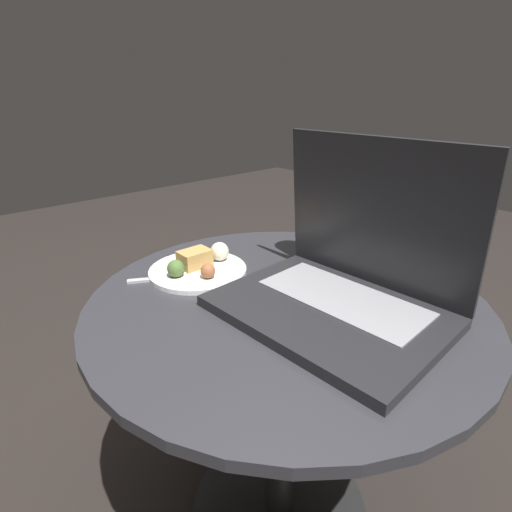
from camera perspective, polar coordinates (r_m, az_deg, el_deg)
ground_plane at (r=1.08m, az=3.29°, el=-32.20°), size 6.00×6.00×0.00m
table at (r=0.78m, az=3.97°, el=-15.05°), size 0.69×0.69×0.55m
laptop at (r=0.66m, az=12.57°, el=-3.06°), size 0.35×0.27×0.27m
beer_glass at (r=0.82m, az=8.98°, el=5.96°), size 0.07×0.07×0.21m
snack_plate at (r=0.79m, az=-8.17°, el=-1.47°), size 0.19×0.19×0.05m
fork at (r=0.78m, az=-10.97°, el=-2.98°), size 0.10×0.15×0.00m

